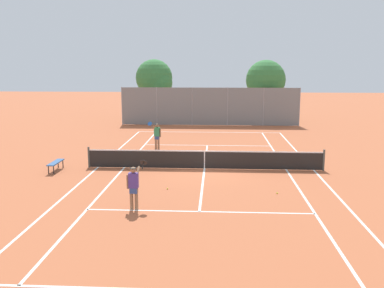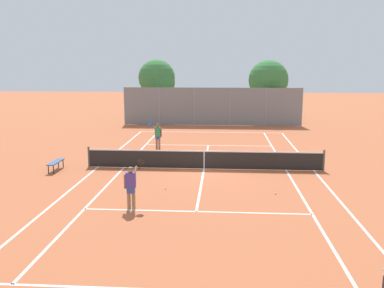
% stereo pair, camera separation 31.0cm
% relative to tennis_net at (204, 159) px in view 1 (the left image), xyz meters
% --- Properties ---
extents(ground_plane, '(120.00, 120.00, 0.00)m').
position_rel_tennis_net_xyz_m(ground_plane, '(0.00, 0.00, -0.51)').
color(ground_plane, '#B25B38').
extents(court_line_markings, '(11.10, 23.90, 0.01)m').
position_rel_tennis_net_xyz_m(court_line_markings, '(0.00, 0.00, -0.51)').
color(court_line_markings, silver).
rests_on(court_line_markings, ground).
extents(tennis_net, '(12.00, 0.10, 1.07)m').
position_rel_tennis_net_xyz_m(tennis_net, '(0.00, 0.00, 0.00)').
color(tennis_net, '#474C47').
rests_on(tennis_net, ground).
extents(player_near_side, '(0.70, 0.72, 1.77)m').
position_rel_tennis_net_xyz_m(player_near_side, '(-2.40, -6.28, 0.42)').
color(player_near_side, '#936B4C').
rests_on(player_near_side, ground).
extents(player_far_left, '(0.78, 0.71, 1.77)m').
position_rel_tennis_net_xyz_m(player_far_left, '(-3.11, 4.99, 0.42)').
color(player_far_left, '#936B4C').
rests_on(player_far_left, ground).
extents(loose_tennis_ball_0, '(0.07, 0.07, 0.07)m').
position_rel_tennis_net_xyz_m(loose_tennis_ball_0, '(-1.47, -3.70, -0.48)').
color(loose_tennis_ball_0, '#D1DB33').
rests_on(loose_tennis_ball_0, ground).
extents(loose_tennis_ball_1, '(0.07, 0.07, 0.07)m').
position_rel_tennis_net_xyz_m(loose_tennis_ball_1, '(3.11, -4.08, -0.48)').
color(loose_tennis_ball_1, '#D1DB33').
rests_on(loose_tennis_ball_1, ground).
extents(courtside_bench, '(0.36, 1.50, 0.47)m').
position_rel_tennis_net_xyz_m(courtside_bench, '(-7.38, -0.85, -0.10)').
color(courtside_bench, '#33598C').
rests_on(courtside_bench, ground).
extents(back_fence, '(15.40, 0.08, 3.28)m').
position_rel_tennis_net_xyz_m(back_fence, '(0.00, 15.74, 1.13)').
color(back_fence, gray).
rests_on(back_fence, ground).
extents(tree_behind_left, '(3.48, 3.43, 5.70)m').
position_rel_tennis_net_xyz_m(tree_behind_left, '(-5.15, 19.03, 3.34)').
color(tree_behind_left, brown).
rests_on(tree_behind_left, ground).
extents(tree_behind_right, '(3.58, 3.58, 5.63)m').
position_rel_tennis_net_xyz_m(tree_behind_right, '(5.00, 18.24, 3.26)').
color(tree_behind_right, brown).
rests_on(tree_behind_right, ground).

